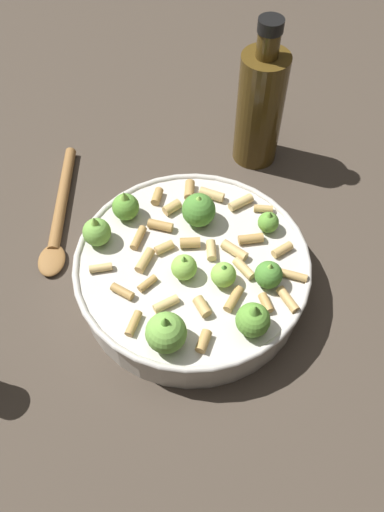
{
  "coord_description": "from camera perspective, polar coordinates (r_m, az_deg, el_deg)",
  "views": [
    {
      "loc": [
        -0.32,
        -0.15,
        0.57
      ],
      "look_at": [
        0.0,
        0.0,
        0.07
      ],
      "focal_mm": 36.29,
      "sensor_mm": 36.0,
      "label": 1
    }
  ],
  "objects": [
    {
      "name": "ground_plane",
      "position": [
        0.67,
        0.0,
        -3.21
      ],
      "size": [
        2.4,
        2.4,
        0.0
      ],
      "primitive_type": "plane",
      "color": "#42382D"
    },
    {
      "name": "wooden_spoon",
      "position": [
        0.76,
        -14.41,
        4.31
      ],
      "size": [
        0.22,
        0.12,
        0.02
      ],
      "color": "olive",
      "rests_on": "ground"
    },
    {
      "name": "olive_oil_bottle",
      "position": [
        0.77,
        7.52,
        16.04
      ],
      "size": [
        0.07,
        0.07,
        0.22
      ],
      "color": "#4C3814",
      "rests_on": "ground"
    },
    {
      "name": "cooking_pan",
      "position": [
        0.64,
        0.0,
        -1.63
      ],
      "size": [
        0.29,
        0.29,
        0.11
      ],
      "color": "beige",
      "rests_on": "ground"
    }
  ]
}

